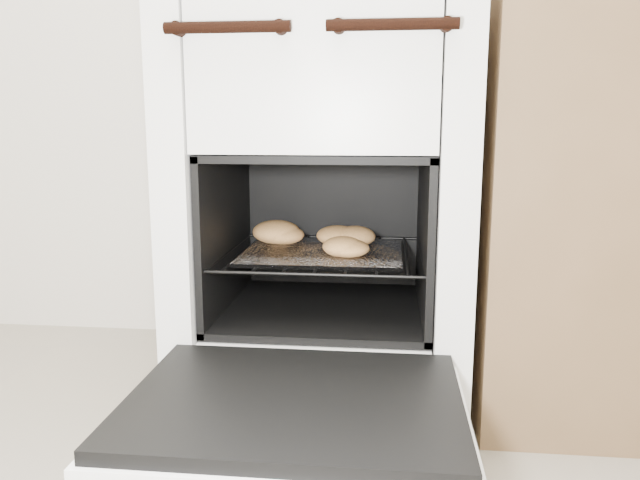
% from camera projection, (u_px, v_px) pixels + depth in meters
% --- Properties ---
extents(stove, '(0.59, 0.66, 0.91)m').
position_uv_depth(stove, '(327.00, 207.00, 1.41)').
color(stove, white).
rests_on(stove, ground).
extents(oven_door, '(0.53, 0.41, 0.04)m').
position_uv_depth(oven_door, '(295.00, 407.00, 0.97)').
color(oven_door, black).
rests_on(oven_door, stove).
extents(oven_rack, '(0.43, 0.41, 0.01)m').
position_uv_depth(oven_rack, '(324.00, 253.00, 1.36)').
color(oven_rack, black).
rests_on(oven_rack, stove).
extents(foil_sheet, '(0.34, 0.30, 0.01)m').
position_uv_depth(foil_sheet, '(323.00, 252.00, 1.34)').
color(foil_sheet, white).
rests_on(foil_sheet, oven_rack).
extents(baked_rolls, '(0.30, 0.25, 0.05)m').
position_uv_depth(baked_rolls, '(317.00, 237.00, 1.38)').
color(baked_rolls, '#DF9B59').
rests_on(baked_rolls, foil_sheet).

